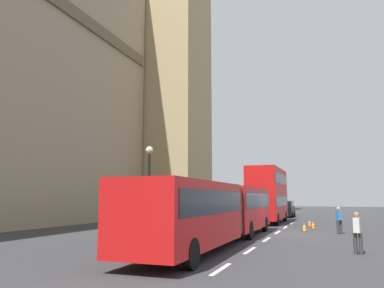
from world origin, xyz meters
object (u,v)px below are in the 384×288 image
object	(u,v)px
traffic_cone_east	(310,223)
pedestrian_by_kerb	(339,219)
articulated_bus	(219,208)
street_lamp	(149,184)
traffic_cone_west	(304,227)
sedan_trailing	(287,208)
traffic_cone_middle	(313,225)
pedestrian_near_cones	(357,231)
sedan_lead	(286,209)
double_decker_bus	(268,193)

from	to	relation	value
traffic_cone_east	pedestrian_by_kerb	size ratio (longest dim) A/B	0.34
articulated_bus	street_lamp	size ratio (longest dim) A/B	3.34
traffic_cone_west	street_lamp	world-z (taller)	street_lamp
traffic_cone_west	sedan_trailing	bearing A→B (deg)	8.69
traffic_cone_west	traffic_cone_middle	bearing A→B (deg)	-10.38
traffic_cone_east	pedestrian_near_cones	bearing A→B (deg)	-169.90
traffic_cone_west	pedestrian_near_cones	distance (m)	10.37
traffic_cone_east	sedan_lead	bearing A→B (deg)	13.40
traffic_cone_east	pedestrian_by_kerb	world-z (taller)	pedestrian_by_kerb
traffic_cone_east	pedestrian_near_cones	xyz separation A→B (m)	(-14.80, -2.63, 0.63)
pedestrian_near_cones	double_decker_bus	bearing A→B (deg)	19.38
traffic_cone_middle	pedestrian_near_cones	size ratio (longest dim) A/B	0.34
sedan_trailing	traffic_cone_west	xyz separation A→B (m)	(-24.98, -3.82, -0.63)
traffic_cone_east	pedestrian_by_kerb	distance (m)	6.19
sedan_trailing	traffic_cone_east	bearing A→B (deg)	-169.03
traffic_cone_middle	traffic_cone_east	world-z (taller)	same
sedan_trailing	traffic_cone_west	world-z (taller)	sedan_trailing
articulated_bus	sedan_lead	xyz separation A→B (m)	(27.38, -0.30, -0.83)
pedestrian_near_cones	sedan_trailing	bearing A→B (deg)	10.60
traffic_cone_west	pedestrian_by_kerb	bearing A→B (deg)	-114.03
pedestrian_near_cones	pedestrian_by_kerb	distance (m)	9.02
articulated_bus	pedestrian_near_cones	world-z (taller)	articulated_bus
traffic_cone_east	street_lamp	bearing A→B (deg)	145.57
traffic_cone_middle	pedestrian_by_kerb	world-z (taller)	pedestrian_by_kerb
sedan_lead	pedestrian_near_cones	size ratio (longest dim) A/B	2.60
street_lamp	traffic_cone_middle	bearing A→B (deg)	-41.54
double_decker_bus	traffic_cone_middle	distance (m)	7.31
street_lamp	pedestrian_by_kerb	bearing A→B (deg)	-58.99
sedan_lead	street_lamp	xyz separation A→B (m)	(-26.31, 4.81, 2.14)
sedan_trailing	traffic_cone_middle	world-z (taller)	sedan_trailing
double_decker_bus	pedestrian_near_cones	distance (m)	19.22
sedan_trailing	street_lamp	size ratio (longest dim) A/B	0.83
pedestrian_near_cones	traffic_cone_west	bearing A→B (deg)	15.27
traffic_cone_east	pedestrian_near_cones	size ratio (longest dim) A/B	0.34
sedan_trailing	pedestrian_near_cones	size ratio (longest dim) A/B	2.60
articulated_bus	pedestrian_by_kerb	bearing A→B (deg)	-38.65
street_lamp	pedestrian_by_kerb	size ratio (longest dim) A/B	3.12
traffic_cone_east	traffic_cone_middle	bearing A→B (deg)	-170.90
pedestrian_by_kerb	traffic_cone_east	bearing A→B (deg)	19.95
pedestrian_by_kerb	double_decker_bus	bearing A→B (deg)	32.76
traffic_cone_east	street_lamp	world-z (taller)	street_lamp
sedan_trailing	traffic_cone_middle	size ratio (longest dim) A/B	7.59
sedan_lead	traffic_cone_east	world-z (taller)	sedan_lead
traffic_cone_middle	sedan_lead	bearing A→B (deg)	12.81
sedan_lead	pedestrian_by_kerb	world-z (taller)	sedan_lead
articulated_bus	double_decker_bus	bearing A→B (deg)	0.01
articulated_bus	pedestrian_by_kerb	distance (m)	9.35
articulated_bus	sedan_trailing	bearing A→B (deg)	0.33
articulated_bus	street_lamp	xyz separation A→B (m)	(1.07, 4.51, 1.31)
traffic_cone_west	street_lamp	xyz separation A→B (m)	(-7.18, 8.13, 2.77)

